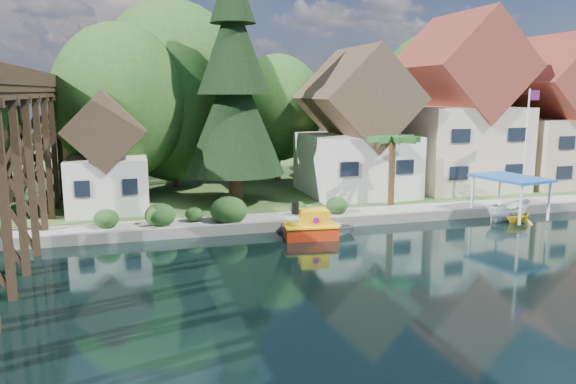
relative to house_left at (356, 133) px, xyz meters
name	(u,v)px	position (x,y,z in m)	size (l,w,h in m)	color
ground	(347,270)	(-7.00, -16.00, -5.14)	(140.00, 140.00, 0.00)	black
bank	(226,169)	(-7.00, 18.00, -4.89)	(140.00, 52.00, 0.50)	#375321
seawall	(359,221)	(-3.00, -8.00, -4.83)	(60.00, 0.40, 0.62)	slate
promenade	(380,211)	(-1.00, -6.70, -4.61)	(50.00, 2.60, 0.06)	gray
house_left	(356,133)	(0.00, 0.00, 0.00)	(7.64, 8.64, 11.02)	silver
house_center	(458,114)	(9.00, 0.50, 1.28)	(8.65, 9.18, 13.89)	beige
house_right	(555,121)	(18.00, 0.00, 0.64)	(8.15, 8.64, 12.45)	tan
shed	(107,160)	(-18.00, -1.50, -1.31)	(5.09, 5.40, 7.85)	silver
bg_trees	(262,103)	(-6.00, 5.25, 2.15)	(49.90, 13.30, 10.57)	#382314
shrubs	(218,210)	(-11.60, -6.74, -3.91)	(15.76, 2.47, 1.70)	#1F4418
conifer	(234,85)	(-9.49, -1.17, 3.48)	(6.85, 6.85, 16.86)	#382314
palm_tree	(393,141)	(0.56, -5.09, -0.22)	(4.69, 4.69, 5.06)	#382314
flagpole	(528,133)	(10.30, -6.31, 0.21)	(1.19, 0.46, 7.91)	white
tugboat	(311,227)	(-6.84, -10.16, -4.48)	(3.20, 2.00, 2.20)	red
boat_white_a	(319,225)	(-6.01, -9.12, -4.68)	(3.13, 4.38, 0.91)	white
boat_canopy	(509,202)	(6.76, -9.42, -3.91)	(3.88, 4.97, 2.87)	white
boat_yellow	(519,213)	(7.05, -10.04, -4.55)	(1.93, 2.24, 1.18)	gold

